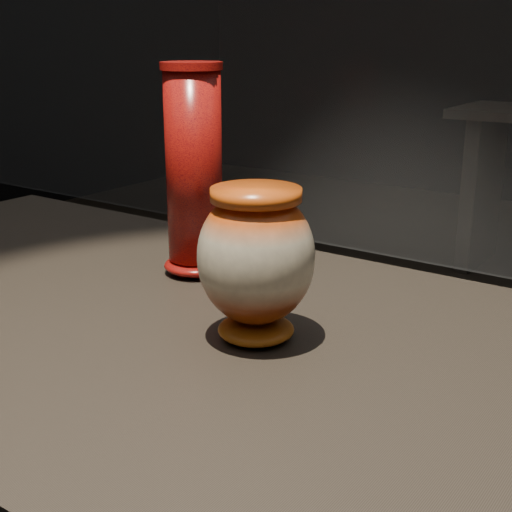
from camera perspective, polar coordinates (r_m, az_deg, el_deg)
The scene contains 2 objects.
main_vase at distance 0.91m, azimuth 0.00°, elevation -0.22°, with size 0.20×0.20×0.20m.
tall_vase at distance 1.16m, azimuth -4.97°, elevation 6.47°, with size 0.13×0.13×0.34m.
Camera 1 is at (0.45, -0.70, 1.29)m, focal length 50.00 mm.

